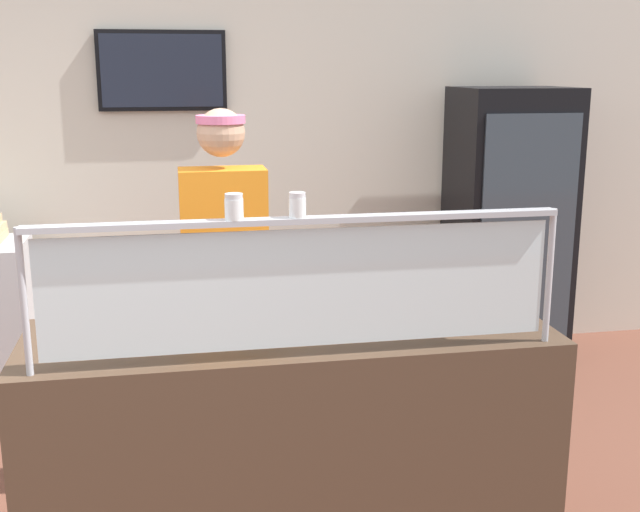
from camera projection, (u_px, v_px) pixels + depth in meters
name	position (u px, v px, depth m)	size (l,w,h in m)	color
ground_plane	(272.00, 473.00, 3.89)	(12.00, 12.00, 0.00)	brown
shop_rear_unit	(235.00, 157.00, 5.19)	(6.41, 0.13, 2.70)	silver
serving_counter	(292.00, 445.00, 3.15)	(2.01, 0.68, 0.95)	#4C3828
sneeze_guard	(302.00, 271.00, 2.70)	(1.83, 0.06, 0.49)	#B2B5BC
pizza_tray	(263.00, 321.00, 3.11)	(0.50, 0.50, 0.04)	#9EA0A8
pizza_server	(264.00, 317.00, 3.08)	(0.07, 0.28, 0.01)	#ADAFB7
parmesan_shaker	(234.00, 208.00, 2.61)	(0.06, 0.06, 0.09)	white
pepper_flake_shaker	(297.00, 207.00, 2.64)	(0.06, 0.06, 0.08)	white
worker_figure	(226.00, 278.00, 3.59)	(0.41, 0.50, 1.76)	#23232D
drink_fridge	(508.00, 229.00, 5.18)	(0.71, 0.60, 1.81)	black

